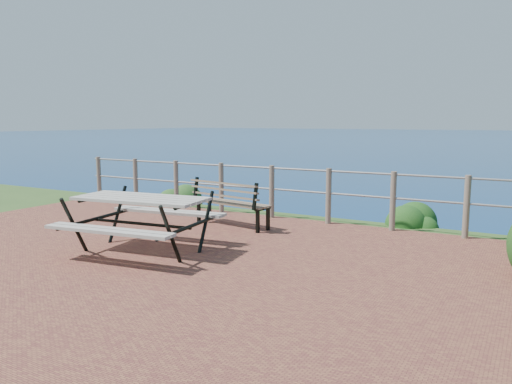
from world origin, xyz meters
TOP-DOWN VIEW (x-y plane):
  - ground at (0.00, 0.00)m, footprint 10.00×7.00m
  - safety_railing at (0.00, 3.35)m, footprint 9.40×0.10m
  - picnic_table at (-0.42, 0.22)m, footprint 1.93×1.60m
  - park_bench at (-0.24, 2.31)m, footprint 1.53×0.61m
  - shrub_lip_west at (-2.87, 4.01)m, footprint 0.80×0.80m
  - shrub_lip_east at (2.51, 4.28)m, footprint 0.79×0.79m

SIDE VIEW (x-z plane):
  - ground at x=0.00m, z-range -0.06..0.06m
  - shrub_lip_west at x=-2.87m, z-range -0.28..0.28m
  - shrub_lip_east at x=2.51m, z-range -0.27..0.27m
  - picnic_table at x=-0.42m, z-range 0.11..0.89m
  - park_bench at x=-0.24m, z-range 0.14..0.97m
  - safety_railing at x=0.00m, z-range 0.07..1.07m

